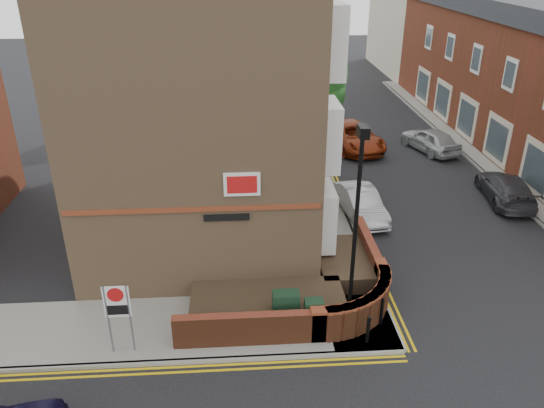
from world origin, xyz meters
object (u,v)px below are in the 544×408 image
Objects in this scene: lamppost at (355,232)px; utility_cabinet_large at (286,309)px; zone_sign at (118,307)px; silver_car_near at (361,203)px.

lamppost reaches higher than utility_cabinet_large.
silver_car_near is at bearing 43.07° from zone_sign.
zone_sign is at bearing -173.93° from lamppost.
utility_cabinet_large is 0.32× the size of silver_car_near.
zone_sign is at bearing -170.31° from utility_cabinet_large.
zone_sign is 11.82m from silver_car_near.
lamppost is at bearing -3.01° from utility_cabinet_large.
silver_car_near is (8.60, 8.04, -1.02)m from zone_sign.
lamppost is 3.24m from utility_cabinet_large.
utility_cabinet_large is (-1.90, 0.10, -2.62)m from lamppost.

